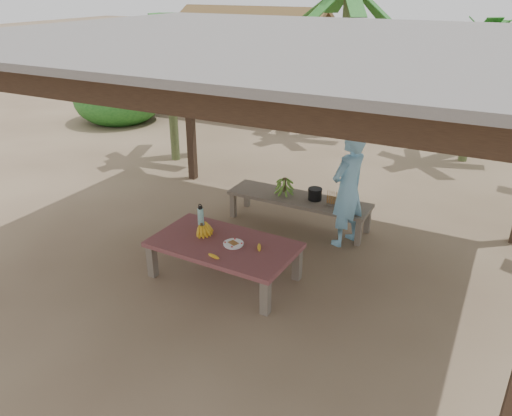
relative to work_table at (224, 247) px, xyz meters
The scene contains 16 objects.
ground 0.78m from the work_table, 46.14° to the left, with size 80.00×80.00×0.00m, color brown.
pavilion 2.43m from the work_table, 46.09° to the left, with size 6.60×5.60×2.95m.
work_table is the anchor object (origin of this frame).
bench 1.87m from the work_table, 83.12° to the left, with size 2.20×0.61×0.45m.
ripe_banana_bunch 0.40m from the work_table, 168.51° to the left, with size 0.27×0.23×0.16m, color gold, non-canonical shape.
plate 0.16m from the work_table, ahead, with size 0.25×0.25×0.04m.
loose_banana_front 0.40m from the work_table, 76.38° to the right, with size 0.04×0.16×0.04m, color gold.
loose_banana_side 0.48m from the work_table, ahead, with size 0.04×0.15×0.04m, color gold.
water_flask 0.64m from the work_table, 150.33° to the left, with size 0.08×0.08×0.30m.
green_banana_stalk 1.86m from the work_table, 90.64° to the left, with size 0.26×0.26×0.29m, color #598C2D, non-canonical shape.
cooking_pot 1.95m from the work_table, 76.11° to the left, with size 0.20×0.20×0.17m, color black.
skewer_rack 1.96m from the work_table, 66.94° to the left, with size 0.18×0.08×0.24m, color #A57F47, non-canonical shape.
woman 1.96m from the work_table, 56.77° to the left, with size 0.61×0.40×1.66m, color #69A4C7.
hut 9.41m from the work_table, 115.58° to the left, with size 4.40×3.43×2.85m.
banana_plant_n 6.86m from the work_table, 71.35° to the left, with size 1.80×1.80×2.72m.
banana_plant_w 5.16m from the work_table, 133.22° to the left, with size 1.80×1.80×2.68m.
Camera 1 is at (2.44, -5.12, 3.46)m, focal length 35.00 mm.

